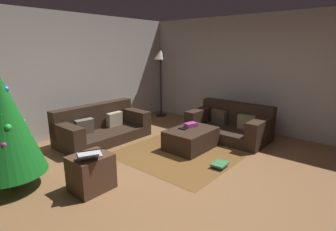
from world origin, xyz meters
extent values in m
plane|color=brown|center=(0.00, 0.00, 0.00)|extent=(6.40, 6.40, 0.00)
cube|color=#BCB7B2|center=(0.00, 3.14, 1.30)|extent=(6.40, 0.12, 2.60)
cube|color=#B5B0AB|center=(3.14, 0.00, 1.30)|extent=(0.12, 6.40, 2.60)
cube|color=#332319|center=(0.34, 2.15, 0.11)|extent=(1.86, 0.90, 0.22)
cube|color=#332319|center=(0.34, 2.47, 0.47)|extent=(1.86, 0.25, 0.51)
cube|color=#332319|center=(1.15, 2.15, 0.37)|extent=(0.24, 0.89, 0.31)
cube|color=#332319|center=(-0.47, 2.15, 0.37)|extent=(0.24, 0.89, 0.31)
cube|color=#BCB299|center=(0.71, 2.27, 0.37)|extent=(0.36, 0.15, 0.31)
cube|color=#716B5B|center=(-0.03, 2.28, 0.37)|extent=(0.38, 0.20, 0.31)
cube|color=#332319|center=(2.15, 0.29, 0.11)|extent=(0.97, 1.62, 0.23)
cube|color=#332319|center=(2.51, 0.29, 0.48)|extent=(0.24, 1.62, 0.49)
cube|color=#332319|center=(2.15, -0.40, 0.39)|extent=(0.97, 0.24, 0.32)
cube|color=#332319|center=(2.15, 0.98, 0.39)|extent=(0.97, 0.24, 0.32)
cube|color=#8C7A5B|center=(2.31, -0.04, 0.38)|extent=(0.18, 0.38, 0.30)
cube|color=brown|center=(2.31, 0.61, 0.38)|extent=(0.20, 0.38, 0.31)
cube|color=#332319|center=(1.17, 0.55, 0.19)|extent=(0.96, 0.69, 0.38)
cube|color=#B23F8C|center=(1.28, 0.65, 0.42)|extent=(0.27, 0.21, 0.08)
cube|color=black|center=(1.05, 0.67, 0.39)|extent=(0.05, 0.16, 0.02)
cylinder|color=brown|center=(-1.62, 1.56, 0.11)|extent=(0.10, 0.10, 0.22)
cone|color=#146A1E|center=(-1.62, 1.56, 0.93)|extent=(0.93, 0.93, 1.42)
sphere|color=green|center=(-1.67, 1.41, 1.08)|extent=(0.05, 0.05, 0.05)
sphere|color=orange|center=(-1.53, 1.61, 1.31)|extent=(0.06, 0.06, 0.06)
sphere|color=#CC33BF|center=(-1.74, 1.30, 0.72)|extent=(0.07, 0.07, 0.07)
sphere|color=green|center=(-1.39, 1.42, 0.72)|extent=(0.06, 0.06, 0.06)
sphere|color=green|center=(-1.39, 1.54, 0.90)|extent=(0.05, 0.05, 0.05)
sphere|color=#2699E5|center=(-1.55, 1.51, 1.37)|extent=(0.07, 0.07, 0.07)
sphere|color=green|center=(-1.65, 1.34, 0.91)|extent=(0.09, 0.09, 0.09)
cube|color=#4C3323|center=(-0.95, 0.69, 0.25)|extent=(0.52, 0.44, 0.49)
cube|color=silver|center=(-0.95, 0.69, 0.50)|extent=(0.38, 0.35, 0.02)
cube|color=black|center=(-1.02, 0.54, 0.62)|extent=(0.37, 0.34, 0.10)
cube|color=#2D5193|center=(0.78, -0.31, 0.02)|extent=(0.21, 0.16, 0.05)
cube|color=#387A47|center=(0.78, -0.30, 0.06)|extent=(0.29, 0.23, 0.03)
cylinder|color=black|center=(2.66, 2.67, 0.01)|extent=(0.28, 0.28, 0.02)
cylinder|color=black|center=(2.66, 2.67, 0.79)|extent=(0.04, 0.04, 1.58)
cone|color=beige|center=(2.66, 2.67, 1.70)|extent=(0.36, 0.36, 0.24)
cube|color=brown|center=(1.17, 0.55, 0.00)|extent=(2.60, 2.00, 0.01)
camera|label=1|loc=(-2.74, -2.21, 1.87)|focal=28.16mm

